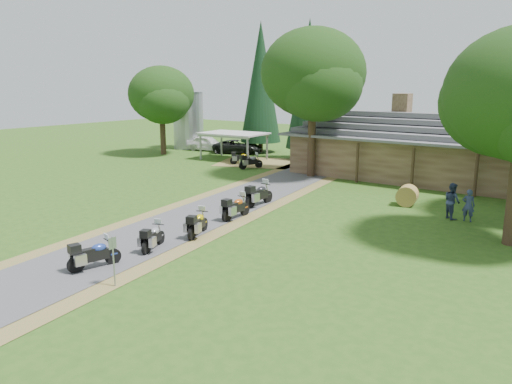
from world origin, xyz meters
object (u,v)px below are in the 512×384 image
Objects in this scene: motorcycle_row_a at (94,253)px; motorcycle_row_b at (153,236)px; motorcycle_carport_a at (242,157)px; car_dark_suv at (238,143)px; silo at (188,118)px; motorcycle_row_d at (236,206)px; motorcycle_row_e at (259,193)px; motorcycle_row_c at (198,222)px; hay_bale at (407,195)px; car_white_sedan at (207,141)px; motorcycle_carport_b at (251,161)px; lodge at (435,146)px; carport at (234,146)px.

motorcycle_row_b is (0.11, 2.90, -0.04)m from motorcycle_row_a.
motorcycle_row_b is 0.99× the size of motorcycle_carport_a.
motorcycle_row_b is (15.57, -25.48, -0.43)m from car_dark_suv.
silo is 7.24m from car_dark_suv.
motorcycle_row_e is (-0.70, 3.03, 0.06)m from motorcycle_row_d.
hay_bale is at bearing -47.06° from motorcycle_row_c.
motorcycle_row_e is (-1.12, 6.42, 0.09)m from motorcycle_row_c.
car_white_sedan is 12.16m from motorcycle_carport_b.
lodge is 3.67× the size of car_white_sedan.
car_white_sedan is (-24.06, 1.94, -1.48)m from lodge.
lodge is at bearing -33.20° from motorcycle_row_b.
car_white_sedan is 4.91× the size of hay_bale.
motorcycle_row_d is 15.67m from motorcycle_carport_b.
motorcycle_carport_b is (-8.77, 12.99, -0.01)m from motorcycle_row_d.
hay_bale is at bearing -57.49° from motorcycle_carport_a.
motorcycle_carport_b is (-8.07, 9.96, -0.07)m from motorcycle_row_e.
lodge reaches higher than motorcycle_row_c.
motorcycle_row_d reaches higher than motorcycle_carport_a.
lodge reaches higher than motorcycle_carport_a.
motorcycle_carport_b reaches higher than motorcycle_row_a.
motorcycle_row_a is at bearing -100.26° from lodge.
motorcycle_row_e is at bearing -37.65° from silo.
car_white_sedan is 27.73m from hay_bale.
car_dark_suv is 24.37m from hay_bale.
motorcycle_carport_a is 0.92× the size of motorcycle_carport_b.
motorcycle_row_b is 5.98m from motorcycle_row_d.
lodge is 11.07× the size of motorcycle_carport_b.
hay_bale is at bearing -140.09° from car_dark_suv.
lodge reaches higher than motorcycle_row_b.
carport is at bearing 78.78° from motorcycle_carport_b.
motorcycle_row_a is 11.94m from motorcycle_row_e.
car_white_sedan is at bearing 48.33° from motorcycle_row_a.
carport is 28.18m from motorcycle_row_a.
silo reaches higher than motorcycle_row_b.
lodge is at bearing -4.90° from silo.
silo is 3.72× the size of motorcycle_row_b.
car_white_sedan is 29.96m from motorcycle_row_c.
lodge reaches higher than carport.
motorcycle_row_d reaches higher than motorcycle_row_c.
car_dark_suv reaches higher than motorcycle_carport_a.
silo is 3.67× the size of motorcycle_carport_a.
motorcycle_row_d is (-0.23, 5.98, 0.07)m from motorcycle_row_b.
motorcycle_row_b is 0.83× the size of motorcycle_row_e.
carport is 3.28× the size of motorcycle_row_b.
car_dark_suv is (-20.20, 2.19, -1.42)m from lodge.
silo is 34.16m from motorcycle_row_b.
lodge reaches higher than motorcycle_carport_b.
motorcycle_carport_b is at bearing 35.99° from motorcycle_row_a.
motorcycle_carport_a is at bearing 6.52° from motorcycle_row_b.
lodge is at bearing -16.79° from motorcycle_row_d.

